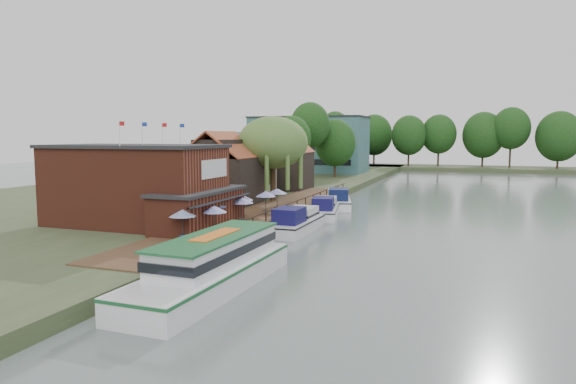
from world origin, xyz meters
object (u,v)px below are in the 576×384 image
(cottage_b, at_px, (235,163))
(umbrella_1, at_px, (214,220))
(tour_boat, at_px, (210,263))
(swan, at_px, (209,285))
(cruiser_2, at_px, (325,206))
(cruiser_0, at_px, (224,246))
(willow, at_px, (273,159))
(cruiser_3, at_px, (338,197))
(umbrella_2, at_px, (213,214))
(cottage_a, at_px, (221,168))
(cottage_c, at_px, (285,161))
(cruiser_1, at_px, (296,218))
(umbrella_0, at_px, (183,225))
(umbrella_6, at_px, (277,200))
(umbrella_4, at_px, (242,207))
(pub, at_px, (154,185))
(hotel_block, at_px, (309,144))
(umbrella_3, at_px, (242,210))
(umbrella_5, at_px, (266,203))

(cottage_b, xyz_separation_m, umbrella_1, (11.31, -27.47, -2.96))
(tour_boat, bearing_deg, swan, 152.97)
(cruiser_2, bearing_deg, cruiser_0, -103.87)
(willow, distance_m, cruiser_0, 27.49)
(cruiser_3, bearing_deg, umbrella_2, -117.08)
(cottage_a, height_order, umbrella_2, cottage_a)
(cottage_c, distance_m, cruiser_0, 41.65)
(cruiser_1, height_order, swan, cruiser_1)
(cottage_c, height_order, umbrella_0, cottage_c)
(umbrella_6, bearing_deg, swan, -78.38)
(tour_boat, bearing_deg, umbrella_4, 110.69)
(umbrella_4, height_order, tour_boat, umbrella_4)
(pub, distance_m, cruiser_1, 13.41)
(cruiser_2, bearing_deg, cruiser_1, -101.17)
(hotel_block, xyz_separation_m, cottage_c, (8.00, -37.00, -1.90))
(umbrella_2, relative_size, umbrella_3, 1.01)
(cottage_b, distance_m, umbrella_1, 29.86)
(umbrella_5, bearing_deg, umbrella_1, -88.76)
(willow, relative_size, cruiser_1, 1.01)
(swan, bearing_deg, pub, 134.42)
(swan, bearing_deg, cruiser_2, 91.97)
(umbrella_3, distance_m, cruiser_0, 10.26)
(willow, xyz_separation_m, umbrella_6, (3.72, -8.24, -3.93))
(cottage_a, xyz_separation_m, umbrella_5, (8.07, -6.05, -2.96))
(pub, height_order, umbrella_5, pub)
(willow, distance_m, swan, 34.12)
(swan, bearing_deg, cottage_b, 113.39)
(umbrella_0, xyz_separation_m, umbrella_4, (0.07, 10.45, 0.00))
(cruiser_0, bearing_deg, cruiser_1, 102.13)
(umbrella_4, distance_m, cruiser_2, 12.08)
(cottage_a, xyz_separation_m, umbrella_4, (7.10, -9.70, -2.96))
(umbrella_5, distance_m, umbrella_6, 2.81)
(umbrella_4, bearing_deg, tour_boat, -70.62)
(cottage_a, distance_m, umbrella_1, 19.58)
(tour_boat, xyz_separation_m, swan, (-0.18, 0.10, -1.40))
(umbrella_2, height_order, umbrella_5, same)
(umbrella_3, bearing_deg, umbrella_2, -110.51)
(cottage_b, bearing_deg, cottage_a, -73.30)
(cottage_b, xyz_separation_m, umbrella_6, (11.22, -13.24, -2.96))
(umbrella_5, xyz_separation_m, cruiser_0, (2.95, -15.17, -1.15))
(cottage_b, height_order, umbrella_2, cottage_b)
(umbrella_0, height_order, tour_boat, umbrella_0)
(umbrella_4, xyz_separation_m, cruiser_0, (3.91, -11.52, -1.15))
(cruiser_0, relative_size, cruiser_3, 0.90)
(cottage_c, distance_m, cruiser_2, 21.42)
(cruiser_2, height_order, tour_boat, tour_boat)
(cruiser_3, xyz_separation_m, swan, (1.53, -36.78, -1.06))
(willow, height_order, swan, willow)
(cruiser_0, bearing_deg, hotel_block, 120.32)
(umbrella_5, distance_m, cruiser_2, 8.42)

